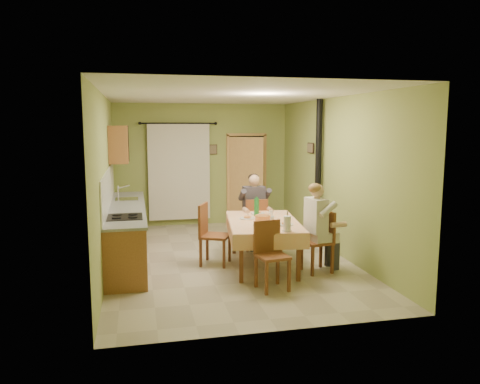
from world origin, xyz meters
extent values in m
cube|color=tan|center=(0.00, 0.00, 0.00)|extent=(4.00, 6.00, 0.01)
cube|color=#92A152|center=(0.00, 3.00, 1.40)|extent=(4.00, 0.04, 2.80)
cube|color=#92A152|center=(0.00, -3.00, 1.40)|extent=(4.00, 0.04, 2.80)
cube|color=#92A152|center=(-2.00, 0.00, 1.40)|extent=(0.04, 6.00, 2.80)
cube|color=#92A152|center=(2.00, 0.00, 1.40)|extent=(0.04, 6.00, 2.80)
cube|color=white|center=(0.00, 0.00, 2.80)|extent=(4.00, 6.00, 0.04)
cube|color=brown|center=(-1.70, 0.40, 0.44)|extent=(0.60, 3.60, 0.88)
cube|color=gray|center=(-1.70, 0.40, 0.90)|extent=(0.64, 3.64, 0.04)
cube|color=white|center=(-1.99, 0.40, 1.23)|extent=(0.02, 3.60, 0.66)
cube|color=silver|center=(-1.70, 1.20, 0.92)|extent=(0.42, 0.42, 0.03)
cube|color=black|center=(-1.70, -0.60, 0.93)|extent=(0.52, 0.56, 0.02)
cube|color=black|center=(-1.40, -0.60, 0.45)|extent=(0.01, 0.55, 0.55)
cube|color=brown|center=(-1.82, 1.70, 1.95)|extent=(0.35, 1.40, 0.70)
cylinder|color=black|center=(-0.55, 2.88, 2.35)|extent=(1.70, 0.04, 0.04)
cube|color=silver|center=(-0.55, 2.90, 1.25)|extent=(1.40, 0.06, 2.20)
cube|color=black|center=(1.05, 2.98, 1.03)|extent=(0.84, 0.03, 2.06)
cube|color=tan|center=(0.60, 2.97, 1.03)|extent=(0.06, 0.06, 2.12)
cube|color=tan|center=(1.50, 2.97, 1.03)|extent=(0.06, 0.06, 2.12)
cube|color=tan|center=(1.05, 2.97, 2.09)|extent=(0.96, 0.06, 0.06)
cube|color=tan|center=(1.00, 2.77, 1.02)|extent=(0.74, 0.43, 2.04)
cube|color=#E5A87A|center=(0.49, -0.56, 0.74)|extent=(1.36, 2.01, 0.04)
cube|color=#E5A87A|center=(0.36, -1.49, 0.63)|extent=(1.10, 0.17, 0.22)
cube|color=#E5A87A|center=(0.62, 0.36, 0.63)|extent=(1.10, 0.17, 0.22)
cube|color=#E5A87A|center=(-0.06, -0.49, 0.63)|extent=(0.28, 1.85, 0.22)
cube|color=#E5A87A|center=(1.04, -0.64, 0.63)|extent=(0.28, 1.85, 0.22)
cylinder|color=white|center=(0.56, 0.05, 0.77)|extent=(0.25, 0.25, 0.02)
ellipsoid|color=#CC7233|center=(0.56, 0.05, 0.79)|extent=(0.12, 0.12, 0.05)
cylinder|color=white|center=(0.38, -1.16, 0.77)|extent=(0.25, 0.25, 0.02)
ellipsoid|color=#CC7233|center=(0.38, -1.16, 0.79)|extent=(0.12, 0.12, 0.05)
cylinder|color=white|center=(0.73, -0.97, 0.77)|extent=(0.25, 0.25, 0.02)
ellipsoid|color=#CC7233|center=(0.73, -0.97, 0.79)|extent=(0.12, 0.12, 0.05)
cylinder|color=white|center=(0.27, -0.36, 0.77)|extent=(0.25, 0.25, 0.02)
ellipsoid|color=#CC7233|center=(0.27, -0.36, 0.79)|extent=(0.12, 0.12, 0.05)
cylinder|color=orange|center=(0.50, -0.51, 0.80)|extent=(0.26, 0.26, 0.08)
cylinder|color=white|center=(0.41, -1.11, 0.77)|extent=(0.28, 0.28, 0.02)
cube|color=tan|center=(0.40, -1.11, 0.79)|extent=(0.06, 0.05, 0.03)
cube|color=tan|center=(0.39, -1.14, 0.79)|extent=(0.07, 0.05, 0.03)
cube|color=tan|center=(0.38, -1.12, 0.79)|extent=(0.06, 0.07, 0.03)
cube|color=tan|center=(0.37, -1.14, 0.79)|extent=(0.07, 0.07, 0.03)
cube|color=tan|center=(0.43, -1.15, 0.79)|extent=(0.07, 0.06, 0.03)
cylinder|color=silver|center=(0.60, -0.72, 0.81)|extent=(0.07, 0.07, 0.10)
cylinder|color=silver|center=(0.71, -0.25, 0.81)|extent=(0.07, 0.07, 0.10)
cylinder|color=white|center=(0.63, -1.39, 0.88)|extent=(0.11, 0.11, 0.22)
cylinder|color=silver|center=(0.63, -1.39, 0.91)|extent=(0.02, 0.02, 0.30)
cube|color=brown|center=(0.62, 0.52, 0.48)|extent=(0.41, 0.41, 0.04)
cube|color=brown|center=(0.62, 0.34, 0.73)|extent=(0.41, 0.04, 0.47)
cube|color=brown|center=(0.32, -1.68, 0.48)|extent=(0.47, 0.47, 0.04)
cube|color=brown|center=(0.29, -1.50, 0.73)|extent=(0.41, 0.11, 0.46)
cube|color=brown|center=(1.24, -1.05, 0.48)|extent=(0.47, 0.47, 0.04)
cube|color=brown|center=(1.42, -1.02, 0.74)|extent=(0.10, 0.41, 0.47)
cube|color=brown|center=(-0.26, -0.29, 0.48)|extent=(0.60, 0.60, 0.04)
cube|color=brown|center=(-0.45, -0.21, 0.76)|extent=(0.23, 0.43, 0.52)
cube|color=#38333D|center=(0.62, 0.42, 0.56)|extent=(0.36, 0.40, 0.16)
cube|color=#38333D|center=(0.62, 0.55, 0.91)|extent=(0.40, 0.22, 0.54)
sphere|color=tan|center=(0.62, 0.54, 1.30)|extent=(0.21, 0.21, 0.21)
ellipsoid|color=black|center=(0.62, 0.58, 1.34)|extent=(0.21, 0.21, 0.16)
cube|color=beige|center=(1.34, -1.03, 0.56)|extent=(0.45, 0.41, 0.16)
cube|color=beige|center=(1.21, -1.05, 0.91)|extent=(0.28, 0.43, 0.54)
sphere|color=tan|center=(1.22, -1.05, 1.30)|extent=(0.21, 0.21, 0.21)
ellipsoid|color=olive|center=(1.18, -1.06, 1.34)|extent=(0.21, 0.21, 0.16)
cylinder|color=black|center=(1.90, 0.60, 1.40)|extent=(0.12, 0.12, 2.80)
cylinder|color=black|center=(1.90, 0.60, 0.15)|extent=(0.24, 0.24, 0.30)
cube|color=black|center=(0.25, 2.97, 1.75)|extent=(0.19, 0.03, 0.23)
cube|color=brown|center=(1.97, 1.20, 1.85)|extent=(0.03, 0.31, 0.21)
camera|label=1|loc=(-1.51, -7.79, 2.30)|focal=35.00mm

